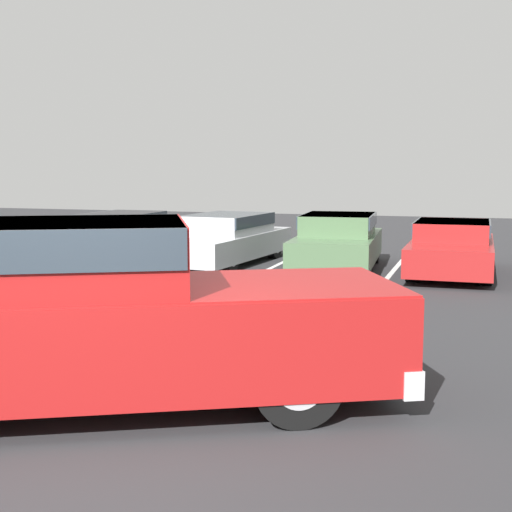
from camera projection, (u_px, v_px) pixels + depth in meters
name	position (u px, v px, depth m)	size (l,w,h in m)	color
ground_plane	(78.00, 438.00, 6.44)	(60.00, 60.00, 0.00)	#2D2D30
stall_stripe_a	(72.00, 257.00, 19.26)	(0.12, 4.36, 0.01)	white
stall_stripe_b	(169.00, 261.00, 18.40)	(0.12, 4.36, 0.01)	white
stall_stripe_c	(276.00, 266.00, 17.55)	(0.12, 4.36, 0.01)	white
stall_stripe_d	(393.00, 271.00, 16.69)	(0.12, 4.36, 0.01)	white
pickup_truck	(110.00, 316.00, 7.18)	(6.18, 4.44, 1.90)	#A51919
parked_sedan_a	(121.00, 235.00, 18.61)	(1.77, 4.26, 1.24)	#232326
parked_sedan_b	(226.00, 237.00, 18.00)	(2.24, 4.94, 1.24)	#B7BABF
parked_sedan_c	(338.00, 240.00, 16.99)	(2.10, 4.35, 1.31)	#4C6B47
parked_sedan_d	(452.00, 246.00, 16.04)	(1.79, 4.22, 1.21)	maroon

